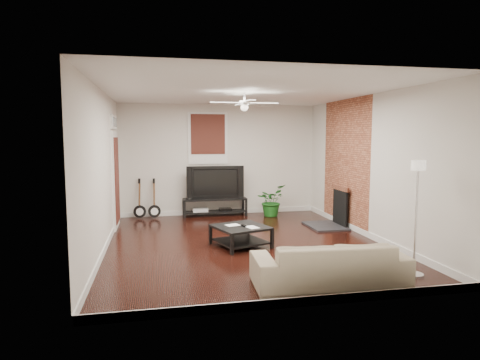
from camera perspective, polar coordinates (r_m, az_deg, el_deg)
The scene contains 14 objects.
room at distance 7.61m, azimuth 0.60°, elevation 1.56°, with size 5.01×6.01×2.81m.
brick_accent at distance 9.38m, azimuth 14.32°, elevation 2.22°, with size 0.02×2.20×2.80m, color brown.
fireplace at distance 9.36m, azimuth 12.58°, elevation -3.54°, with size 0.80×1.10×0.92m, color black.
window_back at distance 10.47m, azimuth -4.45°, elevation 5.77°, with size 1.00×0.06×1.30m, color #3F1911.
door_left at distance 9.39m, azimuth -16.78°, elevation 1.23°, with size 0.08×1.00×2.50m, color white.
tv_stand at distance 10.45m, azimuth -3.50°, elevation -3.73°, with size 1.60×0.43×0.45m, color black.
tv at distance 10.38m, azimuth -3.53°, elevation -0.27°, with size 1.43×0.19×0.82m, color black.
coffee_table at distance 7.60m, azimuth 0.10°, elevation -7.74°, with size 0.88×0.88×0.37m, color black.
sofa at distance 5.78m, azimuth 12.21°, elevation -11.15°, with size 2.04×0.80×0.60m, color tan.
floor_lamp at distance 6.39m, azimuth 23.15°, elevation -4.91°, with size 0.27×0.27×1.67m, color silver, non-canonical shape.
potted_plant at distance 10.38m, azimuth 4.29°, elevation -2.85°, with size 0.71×0.61×0.79m, color #1B601C.
guitar_left at distance 10.29m, azimuth -13.72°, elevation -2.54°, with size 0.30×0.21×0.98m, color black, non-canonical shape.
guitar_right at distance 10.25m, azimuth -11.77°, elevation -2.53°, with size 0.30×0.21×0.98m, color black, non-canonical shape.
ceiling_fan at distance 7.61m, azimuth 0.61°, elevation 10.60°, with size 1.24×1.24×0.32m, color white, non-canonical shape.
Camera 1 is at (-1.60, -7.42, 1.99)m, focal length 30.90 mm.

